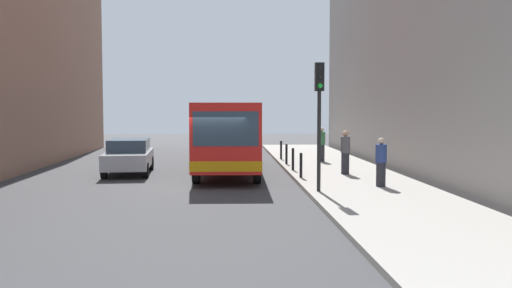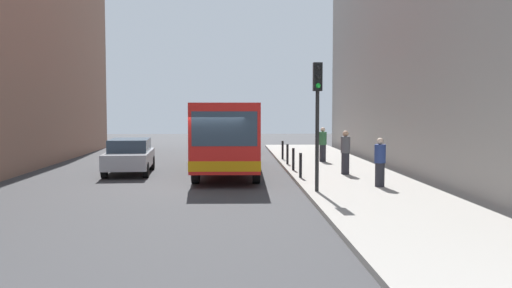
% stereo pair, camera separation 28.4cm
% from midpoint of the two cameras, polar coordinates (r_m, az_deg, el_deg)
% --- Properties ---
extents(ground_plane, '(80.00, 80.00, 0.00)m').
position_cam_midpoint_polar(ground_plane, '(20.60, -4.35, -4.22)').
color(ground_plane, '#38383A').
extents(sidewalk, '(4.40, 40.00, 0.15)m').
position_cam_midpoint_polar(sidewalk, '(21.11, 10.50, -3.87)').
color(sidewalk, '#9E9991').
rests_on(sidewalk, ground).
extents(building_right, '(7.00, 32.00, 14.57)m').
position_cam_midpoint_polar(building_right, '(27.04, 21.75, 12.92)').
color(building_right, gray).
rests_on(building_right, ground).
extents(bus, '(2.74, 11.07, 3.00)m').
position_cam_midpoint_polar(bus, '(25.08, -2.43, 1.17)').
color(bus, red).
rests_on(bus, ground).
extents(car_beside_bus, '(2.08, 4.50, 1.48)m').
position_cam_midpoint_polar(car_beside_bus, '(24.81, -12.26, -1.12)').
color(car_beside_bus, '#A5A8AD').
rests_on(car_beside_bus, ground).
extents(car_behind_bus, '(1.96, 4.45, 1.48)m').
position_cam_midpoint_polar(car_behind_bus, '(35.45, -1.31, 0.40)').
color(car_behind_bus, maroon).
rests_on(car_behind_bus, ground).
extents(traffic_light, '(0.28, 0.33, 4.10)m').
position_cam_midpoint_polar(traffic_light, '(18.13, 6.64, 4.21)').
color(traffic_light, black).
rests_on(traffic_light, sidewalk).
extents(bollard_near, '(0.11, 0.11, 0.95)m').
position_cam_midpoint_polar(bollard_near, '(21.72, 4.87, -2.15)').
color(bollard_near, black).
rests_on(bollard_near, sidewalk).
extents(bollard_mid, '(0.11, 0.11, 0.95)m').
position_cam_midpoint_polar(bollard_mid, '(24.27, 4.11, -1.53)').
color(bollard_mid, black).
rests_on(bollard_mid, sidewalk).
extents(bollard_far, '(0.11, 0.11, 0.95)m').
position_cam_midpoint_polar(bollard_far, '(26.82, 3.48, -1.03)').
color(bollard_far, black).
rests_on(bollard_far, sidewalk).
extents(bollard_farthest, '(0.11, 0.11, 0.95)m').
position_cam_midpoint_polar(bollard_farthest, '(29.38, 2.97, -0.61)').
color(bollard_farthest, black).
rests_on(bollard_farthest, sidewalk).
extents(pedestrian_near_signal, '(0.38, 0.38, 1.66)m').
position_cam_midpoint_polar(pedestrian_near_signal, '(19.67, 12.75, -1.82)').
color(pedestrian_near_signal, '#26262D').
rests_on(pedestrian_near_signal, sidewalk).
extents(pedestrian_mid_sidewalk, '(0.38, 0.38, 1.75)m').
position_cam_midpoint_polar(pedestrian_mid_sidewalk, '(23.05, 9.33, -0.84)').
color(pedestrian_mid_sidewalk, '#26262D').
rests_on(pedestrian_mid_sidewalk, sidewalk).
extents(pedestrian_far_sidewalk, '(0.38, 0.38, 1.70)m').
position_cam_midpoint_polar(pedestrian_far_sidewalk, '(28.27, 7.01, -0.05)').
color(pedestrian_far_sidewalk, '#26262D').
rests_on(pedestrian_far_sidewalk, sidewalk).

